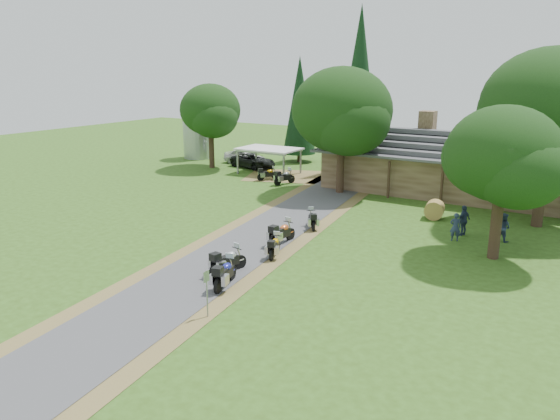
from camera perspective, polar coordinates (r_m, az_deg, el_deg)
The scene contains 25 objects.
ground at distance 26.91m, azimuth -8.13°, elevation -6.50°, with size 120.00×120.00×0.00m, color #324F16.
driveway at distance 30.16m, azimuth -3.99°, elevation -4.01°, with size 46.00×46.00×0.00m, color #4C4C4F.
lodge at distance 44.89m, azimuth 18.21°, elevation 4.77°, with size 21.40×9.40×4.90m, color brown, non-canonical shape.
silo at distance 60.01m, azimuth -8.61°, elevation 8.44°, with size 3.16×3.16×6.41m, color gray.
carport at distance 50.72m, azimuth -1.14°, elevation 5.15°, with size 5.50×3.66×2.38m, color white, non-canonical shape.
car_white_sedan at distance 56.04m, azimuth -3.72°, elevation 5.79°, with size 5.65×2.38×1.88m, color silver.
car_dark_suv at distance 53.78m, azimuth -2.82°, elevation 5.52°, with size 5.40×2.30×2.07m, color black.
motorcycle_row_a at distance 24.92m, azimuth -5.77°, elevation -6.48°, with size 2.03×0.66×1.39m, color navy, non-canonical shape.
motorcycle_row_b at distance 26.47m, azimuth -5.45°, elevation -5.18°, with size 2.02×0.66×1.38m, color #A6A8AE, non-canonical shape.
motorcycle_row_c at distance 28.69m, azimuth -0.57°, elevation -3.70°, with size 1.76×0.57×1.20m, color #E2A504, non-canonical shape.
motorcycle_row_d at distance 30.61m, azimuth 0.21°, elevation -2.29°, with size 2.07×0.67×1.41m, color orange, non-canonical shape.
motorcycle_row_e at distance 33.68m, azimuth 3.35°, elevation -0.90°, with size 1.77×0.58×1.21m, color black, non-canonical shape.
motorcycle_carport_a at distance 47.83m, azimuth -1.26°, elevation 3.85°, with size 1.78×0.58×1.22m, color #C5920B, non-canonical shape.
motorcycle_carport_b at distance 46.10m, azimuth 0.48°, elevation 3.52°, with size 1.98×0.65×1.35m, color slate, non-canonical shape.
person_a at distance 32.63m, azimuth 17.86°, elevation -1.46°, with size 0.55×0.40×1.94m, color #293651.
person_b at distance 33.52m, azimuth 22.34°, elevation -1.44°, with size 0.55×0.40×1.95m, color #293651.
person_c at distance 33.84m, azimuth 18.66°, elevation -0.78°, with size 0.61×0.44×2.13m, color #293651.
hay_bale at distance 37.07m, azimuth 15.84°, elevation 0.04°, with size 1.23×1.23×1.12m, color olive.
sign_post at distance 22.00m, azimuth -7.64°, elevation -8.70°, with size 0.36×0.06×1.98m, color gray, non-canonical shape.
oak_lodge_left at distance 42.63m, azimuth 6.45°, elevation 8.67°, with size 7.71×7.71×10.43m, color black, non-canonical shape.
oak_lodge_right at distance 36.70m, azimuth 26.23°, elevation 7.46°, with size 8.19×8.19×11.94m, color black, non-canonical shape.
oak_driveway at distance 29.59m, azimuth 22.12°, elevation 3.43°, with size 5.72×5.72×8.85m, color black, non-canonical shape.
oak_silo at distance 53.73m, azimuth -7.26°, elevation 9.20°, with size 5.83×5.83×9.10m, color black, non-canonical shape.
cedar_near at distance 51.59m, azimuth 8.26°, elevation 12.28°, with size 4.06×4.06×15.11m, color black.
cedar_far at distance 56.71m, azimuth 2.05°, elevation 10.43°, with size 3.40×3.40×10.74m, color black.
Camera 1 is at (16.30, -19.08, 9.72)m, focal length 35.00 mm.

